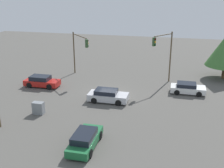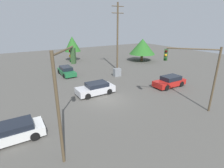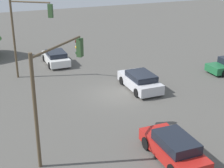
# 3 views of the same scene
# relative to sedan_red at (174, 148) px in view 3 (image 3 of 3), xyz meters

# --- Properties ---
(ground_plane) EXTENTS (80.00, 80.00, 0.00)m
(ground_plane) POSITION_rel_sedan_red_xyz_m (9.02, -0.59, -0.68)
(ground_plane) COLOR #54514C
(sedan_red) EXTENTS (4.38, 1.91, 1.41)m
(sedan_red) POSITION_rel_sedan_red_xyz_m (0.00, 0.00, 0.00)
(sedan_red) COLOR red
(sedan_red) RESTS_ON ground_plane
(sedan_silver) EXTENTS (4.37, 2.05, 1.36)m
(sedan_silver) POSITION_rel_sedan_red_xyz_m (9.30, -2.71, -0.01)
(sedan_silver) COLOR silver
(sedan_silver) RESTS_ON ground_plane
(sedan_white) EXTENTS (4.02, 1.98, 1.27)m
(sedan_white) POSITION_rel_sedan_red_xyz_m (17.94, 1.87, -0.06)
(sedan_white) COLOR silver
(sedan_white) RESTS_ON ground_plane
(traffic_signal_main) EXTENTS (2.28, 3.05, 6.65)m
(traffic_signal_main) POSITION_rel_sedan_red_xyz_m (14.82, 4.69, 3.84)
(traffic_signal_main) COLOR brown
(traffic_signal_main) RESTS_ON ground_plane
(traffic_signal_cross) EXTENTS (3.34, 3.51, 5.98)m
(traffic_signal_cross) POSITION_rel_sedan_red_xyz_m (3.26, 5.22, 3.47)
(traffic_signal_cross) COLOR brown
(traffic_signal_cross) RESTS_ON ground_plane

